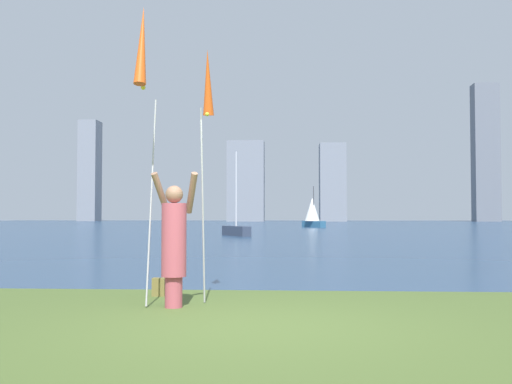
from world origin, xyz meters
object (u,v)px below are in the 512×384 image
(bag, at_px, (159,287))
(sailboat_3, at_px, (236,229))
(kite_flag_right, at_px, (208,90))
(sailboat_1, at_px, (312,212))
(person, at_px, (174,240))
(kite_flag_left, at_px, (142,54))

(bag, relative_size, sailboat_3, 0.05)
(kite_flag_right, xyz_separation_m, sailboat_1, (3.42, 49.77, -1.55))
(person, height_order, sailboat_1, sailboat_1)
(person, relative_size, sailboat_1, 0.45)
(kite_flag_left, relative_size, sailboat_1, 0.97)
(kite_flag_left, bearing_deg, bag, 93.31)
(person, xyz_separation_m, sailboat_1, (3.78, 50.39, 0.60))
(kite_flag_right, height_order, sailboat_1, sailboat_1)
(sailboat_1, bearing_deg, bag, -94.89)
(person, distance_m, kite_flag_right, 2.27)
(kite_flag_left, height_order, sailboat_3, sailboat_3)
(bag, relative_size, sailboat_1, 0.07)
(person, xyz_separation_m, bag, (-0.44, 1.07, -0.75))
(person, distance_m, sailboat_1, 50.53)
(kite_flag_right, distance_m, sailboat_1, 49.91)
(kite_flag_right, bearing_deg, bag, 150.50)
(kite_flag_left, relative_size, sailboat_3, 0.80)
(sailboat_1, bearing_deg, kite_flag_left, -94.66)
(bag, bearing_deg, person, -67.71)
(kite_flag_left, bearing_deg, kite_flag_right, 53.83)
(person, height_order, sailboat_3, sailboat_3)
(person, distance_m, kite_flag_left, 2.46)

